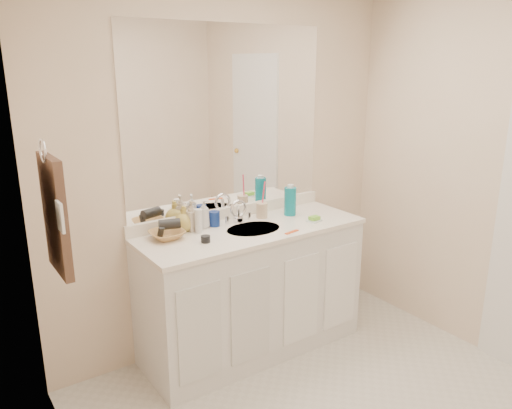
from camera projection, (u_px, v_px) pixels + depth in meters
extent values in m
cube|color=beige|center=(229.00, 172.00, 3.38)|extent=(2.60, 0.02, 2.40)
cube|color=beige|center=(99.00, 290.00, 1.64)|extent=(0.02, 2.60, 2.40)
cube|color=white|center=(252.00, 291.00, 3.38)|extent=(1.50, 0.55, 0.85)
cube|color=white|center=(252.00, 230.00, 3.26)|extent=(1.52, 0.57, 0.03)
cube|color=white|center=(231.00, 212.00, 3.45)|extent=(1.52, 0.03, 0.08)
cylinder|color=beige|center=(253.00, 230.00, 3.24)|extent=(0.37, 0.37, 0.02)
cylinder|color=silver|center=(238.00, 214.00, 3.36)|extent=(0.02, 0.02, 0.11)
cube|color=white|center=(228.00, 119.00, 3.28)|extent=(1.48, 0.01, 1.20)
cylinder|color=navy|center=(214.00, 219.00, 3.28)|extent=(0.08, 0.08, 0.10)
cylinder|color=beige|center=(262.00, 210.00, 3.45)|extent=(0.10, 0.10, 0.11)
cylinder|color=#ED3E61|center=(263.00, 197.00, 3.43)|extent=(0.02, 0.04, 0.22)
cylinder|color=#0B7A8C|center=(290.00, 201.00, 3.50)|extent=(0.10, 0.10, 0.20)
cube|color=white|center=(314.00, 221.00, 3.38)|extent=(0.11, 0.09, 0.01)
cube|color=#74CA31|center=(314.00, 218.00, 3.37)|extent=(0.07, 0.05, 0.02)
cube|color=#EB4D18|center=(292.00, 232.00, 3.17)|extent=(0.12, 0.04, 0.00)
cylinder|color=black|center=(206.00, 239.00, 2.99)|extent=(0.07, 0.07, 0.04)
cylinder|color=silver|center=(198.00, 221.00, 3.14)|extent=(0.05, 0.05, 0.15)
imported|color=silver|center=(204.00, 214.00, 3.23)|extent=(0.09, 0.09, 0.18)
imported|color=beige|center=(192.00, 215.00, 3.19)|extent=(0.10, 0.11, 0.19)
imported|color=gold|center=(184.00, 219.00, 3.17)|extent=(0.13, 0.13, 0.16)
imported|color=#B58349|center=(167.00, 235.00, 3.05)|extent=(0.22, 0.22, 0.05)
cylinder|color=black|center=(170.00, 224.00, 3.04)|extent=(0.14, 0.10, 0.06)
torus|color=silver|center=(43.00, 151.00, 2.17)|extent=(0.01, 0.11, 0.11)
cube|color=#37261D|center=(55.00, 216.00, 2.27)|extent=(0.04, 0.32, 0.55)
cube|color=white|center=(60.00, 217.00, 2.08)|extent=(0.01, 0.08, 0.13)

